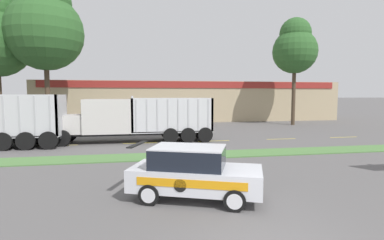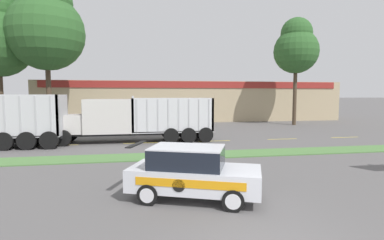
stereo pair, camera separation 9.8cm
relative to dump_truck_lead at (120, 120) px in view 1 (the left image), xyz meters
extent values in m
cube|color=#517F42|center=(3.96, -5.71, -1.56)|extent=(120.00, 1.99, 0.06)
cube|color=yellow|center=(-4.01, -0.71, -1.59)|extent=(2.40, 0.14, 0.01)
cube|color=yellow|center=(1.39, -0.71, -1.59)|extent=(2.40, 0.14, 0.01)
cube|color=yellow|center=(6.79, -0.71, -1.59)|extent=(2.40, 0.14, 0.01)
cube|color=yellow|center=(12.19, -0.71, -1.59)|extent=(2.40, 0.14, 0.01)
cube|color=yellow|center=(17.59, -0.71, -1.59)|extent=(2.40, 0.14, 0.01)
cube|color=black|center=(0.83, 0.00, -0.97)|extent=(11.60, 1.28, 0.18)
cube|color=silver|center=(-3.71, 0.00, -0.22)|extent=(2.51, 1.91, 1.31)
cube|color=#B7B7BC|center=(-5.00, 0.00, -0.22)|extent=(0.06, 1.63, 1.12)
cube|color=silver|center=(-0.83, 0.00, 0.32)|extent=(3.26, 2.33, 2.39)
cube|color=black|center=(-2.48, 0.00, 0.74)|extent=(0.04, 1.98, 1.08)
cylinder|color=silver|center=(0.90, -0.75, 1.03)|extent=(0.14, 0.14, 1.43)
cube|color=silver|center=(3.71, 0.00, -0.82)|extent=(5.83, 2.33, 0.12)
cube|color=silver|center=(0.88, 0.00, 0.38)|extent=(0.16, 2.33, 2.40)
cube|color=silver|center=(6.55, 0.00, 0.38)|extent=(0.16, 2.33, 2.40)
cube|color=silver|center=(3.71, -1.08, 0.38)|extent=(5.83, 0.16, 2.40)
cube|color=silver|center=(3.71, 1.09, 0.38)|extent=(5.83, 0.16, 2.40)
cube|color=#BCBCC1|center=(1.16, -1.18, 0.38)|extent=(0.10, 0.04, 2.28)
cube|color=#BCBCC1|center=(1.89, -1.18, 0.38)|extent=(0.10, 0.04, 2.28)
cube|color=#BCBCC1|center=(2.62, -1.18, 0.38)|extent=(0.10, 0.04, 2.28)
cube|color=#BCBCC1|center=(3.35, -1.18, 0.38)|extent=(0.10, 0.04, 2.28)
cube|color=#BCBCC1|center=(4.08, -1.18, 0.38)|extent=(0.10, 0.04, 2.28)
cube|color=#BCBCC1|center=(4.81, -1.18, 0.38)|extent=(0.10, 0.04, 2.28)
cube|color=#BCBCC1|center=(5.54, -1.18, 0.38)|extent=(0.10, 0.04, 2.28)
cube|color=#BCBCC1|center=(6.27, -1.18, 0.38)|extent=(0.10, 0.04, 2.28)
cylinder|color=black|center=(-3.71, -1.14, -1.06)|extent=(1.07, 0.30, 1.07)
cylinder|color=black|center=(-3.71, 1.15, -1.06)|extent=(1.07, 0.30, 1.07)
cylinder|color=black|center=(6.03, -1.14, -1.06)|extent=(1.07, 0.30, 1.07)
cylinder|color=black|center=(6.03, 1.15, -1.06)|extent=(1.07, 0.30, 1.07)
cylinder|color=black|center=(4.78, -1.14, -1.06)|extent=(1.07, 0.30, 1.07)
cylinder|color=black|center=(4.78, 1.15, -1.06)|extent=(1.07, 0.30, 1.07)
cylinder|color=black|center=(3.52, -1.14, -1.06)|extent=(1.07, 0.30, 1.07)
cylinder|color=black|center=(3.52, 1.15, -1.06)|extent=(1.07, 0.30, 1.07)
cube|color=silver|center=(-7.22, -0.87, -0.79)|extent=(7.07, 2.58, 0.12)
cube|color=silver|center=(-3.76, -0.87, 0.53)|extent=(0.16, 2.58, 2.63)
cube|color=silver|center=(-7.22, 0.34, 0.53)|extent=(7.07, 0.16, 2.63)
cube|color=#B2B2B7|center=(-6.78, -2.18, 0.53)|extent=(0.10, 0.04, 2.50)
cube|color=#B2B2B7|center=(-5.89, -2.18, 0.53)|extent=(0.10, 0.04, 2.50)
cube|color=#B2B2B7|center=(-5.01, -2.18, 0.53)|extent=(0.10, 0.04, 2.50)
cube|color=#B2B2B7|center=(-4.13, -2.18, 0.53)|extent=(0.10, 0.04, 2.50)
cylinder|color=black|center=(-4.28, -2.14, -1.03)|extent=(1.13, 0.30, 1.13)
cylinder|color=black|center=(-4.28, 0.40, -1.03)|extent=(1.13, 0.30, 1.13)
cylinder|color=black|center=(-5.60, -2.14, -1.03)|extent=(1.13, 0.30, 1.13)
cylinder|color=black|center=(-5.60, 0.40, -1.03)|extent=(1.13, 0.30, 1.13)
cylinder|color=black|center=(-6.91, -2.14, -1.03)|extent=(1.13, 0.30, 1.13)
cylinder|color=black|center=(-6.91, 0.40, -1.03)|extent=(1.13, 0.30, 1.13)
cube|color=silver|center=(3.09, -12.58, -0.90)|extent=(4.62, 3.26, 0.72)
cube|color=black|center=(2.85, -12.48, -0.22)|extent=(2.76, 2.35, 0.63)
cube|color=silver|center=(2.85, -12.48, 0.11)|extent=(2.76, 2.35, 0.04)
cube|color=black|center=(1.21, -11.83, 0.15)|extent=(0.72, 1.42, 0.03)
cube|color=orange|center=(2.75, -13.43, -0.83)|extent=(3.16, 1.27, 0.25)
cylinder|color=black|center=(2.45, -13.31, -0.90)|extent=(0.37, 0.15, 0.40)
cylinder|color=black|center=(3.99, -13.87, -1.26)|extent=(0.69, 0.43, 0.66)
cylinder|color=silver|center=(3.95, -13.97, -1.26)|extent=(0.43, 0.18, 0.46)
cylinder|color=black|center=(4.63, -12.26, -1.26)|extent=(0.69, 0.43, 0.66)
cylinder|color=silver|center=(4.67, -12.16, -1.26)|extent=(0.43, 0.18, 0.46)
cylinder|color=black|center=(1.54, -12.89, -1.26)|extent=(0.69, 0.43, 0.66)
cylinder|color=silver|center=(1.51, -12.99, -1.26)|extent=(0.43, 0.18, 0.46)
cylinder|color=black|center=(2.19, -11.29, -1.26)|extent=(0.69, 0.43, 0.66)
cylinder|color=silver|center=(2.22, -11.19, -1.26)|extent=(0.43, 0.18, 0.46)
cube|color=tan|center=(8.49, 19.93, 0.95)|extent=(38.46, 12.00, 5.09)
cube|color=maroon|center=(8.49, 13.88, 3.04)|extent=(36.54, 0.10, 0.80)
cylinder|color=#473828|center=(18.62, 9.18, 1.85)|extent=(0.42, 0.42, 6.90)
sphere|color=#2D5B28|center=(18.62, 9.18, 6.65)|extent=(4.91, 4.91, 4.91)
sphere|color=#2D5B28|center=(18.62, 9.18, 8.61)|extent=(3.43, 3.43, 3.43)
cylinder|color=#473828|center=(-7.06, 8.24, 2.03)|extent=(0.45, 0.45, 7.24)
sphere|color=#2D5B28|center=(-7.06, 8.24, 7.56)|extent=(6.95, 6.95, 6.95)
sphere|color=#2D5B28|center=(-7.06, 8.24, 10.34)|extent=(4.87, 4.87, 4.87)
camera|label=1|loc=(1.22, -22.03, 1.83)|focal=28.00mm
camera|label=2|loc=(1.31, -22.05, 1.83)|focal=28.00mm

